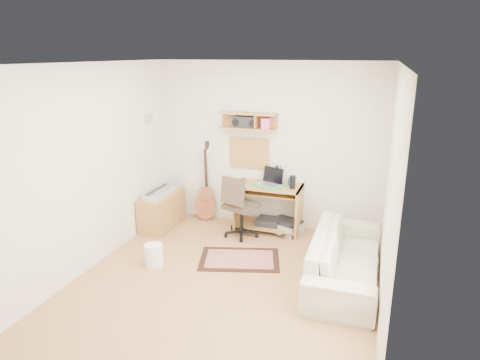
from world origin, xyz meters
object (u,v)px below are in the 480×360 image
(desk, at_px, (269,208))
(sofa, at_px, (346,250))
(task_chair, at_px, (241,206))
(printer, at_px, (286,226))
(cabinet, at_px, (162,210))

(desk, height_order, sofa, sofa)
(task_chair, distance_m, sofa, 1.84)
(task_chair, bearing_deg, printer, 49.26)
(desk, bearing_deg, cabinet, -167.76)
(printer, bearing_deg, sofa, -26.08)
(desk, xyz_separation_m, task_chair, (-0.34, -0.33, 0.11))
(cabinet, xyz_separation_m, sofa, (2.96, -0.82, 0.12))
(cabinet, distance_m, printer, 2.00)
(cabinet, bearing_deg, sofa, -15.41)
(desk, bearing_deg, task_chair, -136.39)
(task_chair, xyz_separation_m, printer, (0.62, 0.36, -0.40))
(task_chair, relative_size, sofa, 0.49)
(printer, relative_size, sofa, 0.23)
(sofa, bearing_deg, cabinet, 74.59)
(cabinet, xyz_separation_m, printer, (1.95, 0.40, -0.19))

